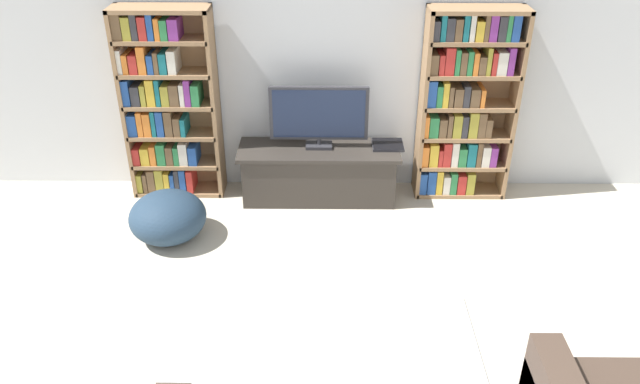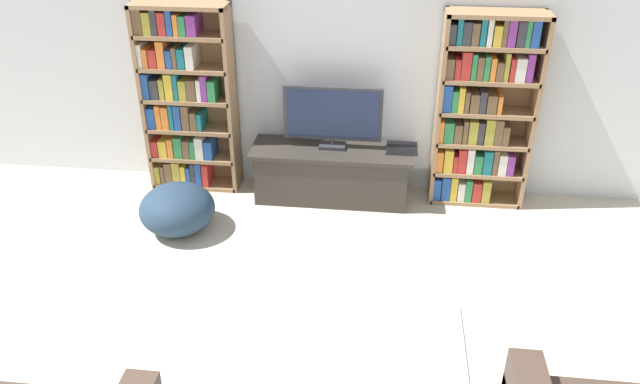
{
  "view_description": "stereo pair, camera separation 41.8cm",
  "coord_description": "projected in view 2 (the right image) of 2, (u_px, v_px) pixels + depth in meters",
  "views": [
    {
      "loc": [
        0.03,
        -1.21,
        2.97
      ],
      "look_at": [
        -0.01,
        2.78,
        0.7
      ],
      "focal_mm": 35.0,
      "sensor_mm": 36.0,
      "label": 1
    },
    {
      "loc": [
        0.45,
        -1.19,
        2.97
      ],
      "look_at": [
        -0.01,
        2.78,
        0.7
      ],
      "focal_mm": 35.0,
      "sensor_mm": 36.0,
      "label": 2
    }
  ],
  "objects": [
    {
      "name": "bookshelf_right",
      "position": [
        481.0,
        110.0,
        5.46
      ],
      "size": [
        0.84,
        0.3,
        1.75
      ],
      "color": "#93704C",
      "rests_on": "ground_plane"
    },
    {
      "name": "laptop",
      "position": [
        402.0,
        148.0,
        5.66
      ],
      "size": [
        0.29,
        0.26,
        0.03
      ],
      "color": "#28282D",
      "rests_on": "tv_stand"
    },
    {
      "name": "bookshelf_left",
      "position": [
        184.0,
        99.0,
        5.74
      ],
      "size": [
        0.84,
        0.3,
        1.75
      ],
      "color": "#93704C",
      "rests_on": "ground_plane"
    },
    {
      "name": "area_rug",
      "position": [
        304.0,
        376.0,
        3.94
      ],
      "size": [
        2.06,
        1.59,
        0.02
      ],
      "color": "#B2B7C1",
      "rests_on": "ground_plane"
    },
    {
      "name": "tv_stand",
      "position": [
        332.0,
        173.0,
        5.8
      ],
      "size": [
        1.48,
        0.5,
        0.5
      ],
      "color": "#332D28",
      "rests_on": "ground_plane"
    },
    {
      "name": "beanbag_ottoman",
      "position": [
        177.0,
        209.0,
        5.33
      ],
      "size": [
        0.64,
        0.64,
        0.42
      ],
      "primitive_type": "ellipsoid",
      "color": "#23384C",
      "rests_on": "ground_plane"
    },
    {
      "name": "television",
      "position": [
        333.0,
        116.0,
        5.56
      ],
      "size": [
        0.89,
        0.16,
        0.58
      ],
      "color": "#2D2D33",
      "rests_on": "tv_stand"
    },
    {
      "name": "wall_back",
      "position": [
        340.0,
        53.0,
        5.55
      ],
      "size": [
        8.8,
        0.06,
        2.6
      ],
      "color": "silver",
      "rests_on": "ground_plane"
    }
  ]
}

